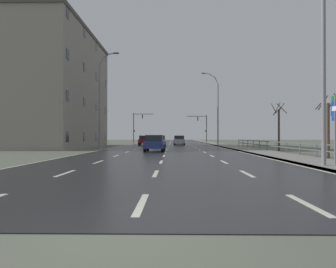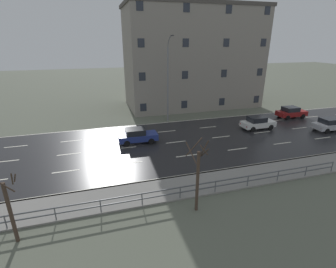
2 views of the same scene
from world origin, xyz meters
name	(u,v)px [view 2 (image 2 of 2)]	position (x,y,z in m)	size (l,w,h in m)	color
ground_plane	(317,127)	(0.00, 48.00, -0.06)	(160.00, 160.00, 0.12)	#5B6051
guardrail	(122,200)	(9.85, 22.15, 0.71)	(0.07, 34.43, 1.00)	#515459
street_lamp_left_bank	(168,81)	(-7.47, 30.33, 5.36)	(2.26, 0.24, 10.89)	slate
car_far_left	(330,124)	(1.71, 47.99, 0.80)	(1.92, 4.14, 1.57)	#B7B7BC
car_near_left	(291,112)	(-4.10, 47.40, 0.80)	(1.86, 4.11, 1.57)	maroon
car_mid_centre	(137,135)	(-1.09, 25.06, 0.80)	(1.91, 4.14, 1.57)	navy
car_far_right	(258,123)	(-1.31, 40.00, 0.80)	(1.89, 4.13, 1.57)	silver
brick_building	(192,58)	(-15.35, 36.71, 7.67)	(10.34, 21.20, 15.32)	gray
bare_tree_near	(10,209)	(10.99, 16.37, 2.12)	(1.51, 1.61, 4.26)	#423328
bare_tree_mid	(198,177)	(11.20, 26.76, 2.42)	(1.32, 1.23, 4.91)	#423328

